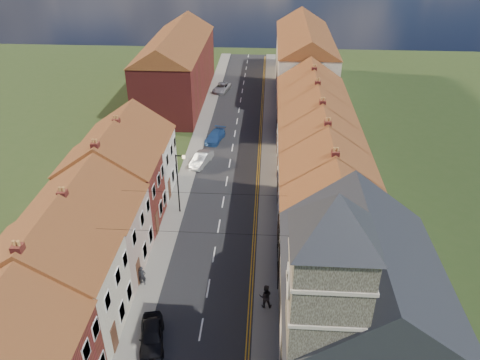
% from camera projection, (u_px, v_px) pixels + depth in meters
% --- Properties ---
extents(road, '(7.00, 90.00, 0.02)m').
position_uv_depth(road, '(230.00, 163.00, 52.60)').
color(road, black).
rests_on(road, ground).
extents(pavement_left, '(1.80, 90.00, 0.12)m').
position_uv_depth(pavement_left, '(191.00, 162.00, 52.81)').
color(pavement_left, slate).
rests_on(pavement_left, ground).
extents(pavement_right, '(1.80, 90.00, 0.12)m').
position_uv_depth(pavement_right, '(269.00, 164.00, 52.33)').
color(pavement_right, slate).
rests_on(pavement_right, ground).
extents(church, '(11.25, 14.25, 15.20)m').
position_uv_depth(church, '(356.00, 301.00, 26.15)').
color(church, '#332C24').
rests_on(church, ground).
extents(cottage_r_tudor, '(8.30, 5.20, 9.00)m').
position_uv_depth(cottage_r_tudor, '(334.00, 224.00, 34.94)').
color(cottage_r_tudor, beige).
rests_on(cottage_r_tudor, ground).
extents(cottage_r_white_near, '(8.30, 6.00, 9.00)m').
position_uv_depth(cottage_r_white_near, '(327.00, 187.00, 39.59)').
color(cottage_r_white_near, white).
rests_on(cottage_r_white_near, ground).
extents(cottage_r_cream_mid, '(8.30, 5.20, 9.00)m').
position_uv_depth(cottage_r_cream_mid, '(321.00, 157.00, 44.23)').
color(cottage_r_cream_mid, beige).
rests_on(cottage_r_cream_mid, ground).
extents(cottage_r_pink, '(8.30, 6.00, 9.00)m').
position_uv_depth(cottage_r_pink, '(317.00, 133.00, 48.89)').
color(cottage_r_pink, '#B39A8E').
rests_on(cottage_r_pink, ground).
extents(cottage_r_white_far, '(8.30, 5.20, 9.00)m').
position_uv_depth(cottage_r_white_far, '(313.00, 114.00, 53.54)').
color(cottage_r_white_far, white).
rests_on(cottage_r_white_far, ground).
extents(cottage_r_cream_far, '(8.30, 6.00, 9.00)m').
position_uv_depth(cottage_r_cream_far, '(310.00, 97.00, 58.19)').
color(cottage_r_cream_far, maroon).
rests_on(cottage_r_cream_far, ground).
extents(cottage_l_brick_near, '(8.30, 5.70, 8.80)m').
position_uv_depth(cottage_l_brick_near, '(8.00, 355.00, 24.84)').
color(cottage_l_brick_near, maroon).
rests_on(cottage_l_brick_near, ground).
extents(cottage_l_cream, '(8.30, 6.30, 9.10)m').
position_uv_depth(cottage_l_cream, '(52.00, 278.00, 29.76)').
color(cottage_l_cream, beige).
rests_on(cottage_l_cream, ground).
extents(cottage_l_white, '(8.30, 6.90, 8.80)m').
position_uv_depth(cottage_l_white, '(87.00, 222.00, 35.35)').
color(cottage_l_white, '#B39A8E').
rests_on(cottage_l_white, ground).
extents(cottage_l_brick_mid, '(8.30, 5.70, 9.10)m').
position_uv_depth(cottage_l_brick_mid, '(111.00, 180.00, 40.53)').
color(cottage_l_brick_mid, maroon).
rests_on(cottage_l_brick_mid, ground).
extents(cottage_l_pink, '(8.30, 6.30, 8.80)m').
position_uv_depth(cottage_l_pink, '(129.00, 151.00, 45.60)').
color(cottage_l_pink, white).
rests_on(cottage_l_pink, ground).
extents(block_right_far, '(8.30, 24.20, 10.50)m').
position_uv_depth(block_right_far, '(304.00, 57.00, 70.96)').
color(block_right_far, beige).
rests_on(block_right_far, ground).
extents(block_left_far, '(8.30, 24.20, 10.50)m').
position_uv_depth(block_left_far, '(177.00, 64.00, 67.66)').
color(block_left_far, maroon).
rests_on(block_left_far, ground).
extents(lamppost, '(0.88, 0.15, 6.00)m').
position_uv_depth(lamppost, '(179.00, 180.00, 42.41)').
color(lamppost, black).
rests_on(lamppost, pavement_left).
extents(car_near, '(2.27, 4.07, 1.31)m').
position_uv_depth(car_near, '(152.00, 335.00, 30.67)').
color(car_near, black).
rests_on(car_near, ground).
extents(car_mid, '(2.51, 4.24, 1.32)m').
position_uv_depth(car_mid, '(201.00, 159.00, 52.08)').
color(car_mid, '#9A9EA1').
rests_on(car_mid, ground).
extents(car_far, '(2.57, 4.40, 1.20)m').
position_uv_depth(car_far, '(215.00, 136.00, 57.42)').
color(car_far, navy).
rests_on(car_far, ground).
extents(car_distant, '(2.88, 4.71, 1.22)m').
position_uv_depth(car_distant, '(222.00, 88.00, 72.77)').
color(car_distant, '#A1A2A8').
rests_on(car_distant, ground).
extents(pedestrian_left, '(0.64, 0.47, 1.62)m').
position_uv_depth(pedestrian_left, '(142.00, 276.00, 35.21)').
color(pedestrian_left, black).
rests_on(pedestrian_left, pavement_left).
extents(pedestrian_right, '(0.94, 0.74, 1.91)m').
position_uv_depth(pedestrian_right, '(265.00, 296.00, 33.18)').
color(pedestrian_right, '#2B2322').
rests_on(pedestrian_right, pavement_right).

